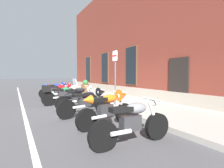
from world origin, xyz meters
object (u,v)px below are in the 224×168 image
at_px(motorcycle_black_naked, 78,98).
at_px(motorcycle_green_touring, 61,94).
at_px(parking_sign, 115,70).
at_px(motorcycle_black_sport, 88,101).
at_px(motorcycle_blue_sport, 56,89).
at_px(barrel_planter, 85,87).
at_px(motorcycle_red_sport, 60,91).
at_px(motorcycle_orange_sport, 109,107).
at_px(motorcycle_grey_naked, 133,123).

bearing_deg(motorcycle_black_naked, motorcycle_green_touring, -165.76).
height_order(motorcycle_black_naked, parking_sign, parking_sign).
distance_m(motorcycle_green_touring, motorcycle_black_sport, 2.95).
relative_size(motorcycle_blue_sport, motorcycle_black_naked, 1.02).
height_order(motorcycle_blue_sport, barrel_planter, barrel_planter).
bearing_deg(parking_sign, barrel_planter, 172.51).
xyz_separation_m(motorcycle_red_sport, motorcycle_black_naked, (3.19, 0.06, -0.08)).
relative_size(motorcycle_black_sport, motorcycle_orange_sport, 1.12).
bearing_deg(parking_sign, motorcycle_red_sport, -157.88).
bearing_deg(motorcycle_black_naked, motorcycle_black_sport, -3.87).
xyz_separation_m(motorcycle_blue_sport, motorcycle_orange_sport, (7.65, -0.04, 0.01)).
relative_size(motorcycle_black_sport, motorcycle_grey_naked, 1.10).
bearing_deg(barrel_planter, parking_sign, -7.49).
distance_m(motorcycle_blue_sport, motorcycle_grey_naked, 9.12).
bearing_deg(motorcycle_grey_naked, motorcycle_red_sport, 178.59).
xyz_separation_m(motorcycle_blue_sport, parking_sign, (5.30, 1.52, 1.16)).
xyz_separation_m(motorcycle_black_naked, parking_sign, (0.66, 1.50, 1.24)).
height_order(motorcycle_blue_sport, motorcycle_green_touring, motorcycle_green_touring).
bearing_deg(motorcycle_green_touring, motorcycle_black_sport, 5.59).
height_order(motorcycle_black_sport, barrel_planter, barrel_planter).
bearing_deg(motorcycle_black_sport, motorcycle_orange_sport, 1.33).
relative_size(motorcycle_blue_sport, motorcycle_grey_naked, 1.03).
bearing_deg(barrel_planter, motorcycle_orange_sport, -15.85).
bearing_deg(motorcycle_black_sport, motorcycle_black_naked, 176.13).
bearing_deg(motorcycle_red_sport, parking_sign, 22.12).
distance_m(motorcycle_orange_sport, parking_sign, 3.05).
bearing_deg(motorcycle_red_sport, motorcycle_grey_naked, -1.41).
bearing_deg(motorcycle_red_sport, motorcycle_black_sport, -0.42).
relative_size(motorcycle_green_touring, parking_sign, 0.89).
relative_size(motorcycle_black_naked, motorcycle_grey_naked, 1.01).
xyz_separation_m(motorcycle_green_touring, motorcycle_black_sport, (2.94, 0.29, 0.01)).
distance_m(parking_sign, barrel_planter, 6.04).
bearing_deg(motorcycle_grey_naked, barrel_planter, 165.40).
distance_m(motorcycle_black_naked, barrel_planter, 5.69).
bearing_deg(motorcycle_orange_sport, motorcycle_black_sport, -178.67).
bearing_deg(motorcycle_blue_sport, barrel_planter, 104.22).
relative_size(motorcycle_green_touring, barrel_planter, 2.21).
relative_size(motorcycle_green_touring, motorcycle_orange_sport, 1.11).
distance_m(motorcycle_black_naked, motorcycle_orange_sport, 3.02).
xyz_separation_m(motorcycle_blue_sport, motorcycle_black_sport, (6.06, -0.08, -0.01)).
relative_size(motorcycle_blue_sport, parking_sign, 0.84).
height_order(motorcycle_red_sport, motorcycle_orange_sport, motorcycle_orange_sport).
xyz_separation_m(motorcycle_grey_naked, barrel_planter, (-9.70, 2.53, 0.08)).
bearing_deg(motorcycle_black_sport, motorcycle_green_touring, -174.41).
distance_m(motorcycle_orange_sport, barrel_planter, 8.55).
xyz_separation_m(motorcycle_grey_naked, parking_sign, (-3.82, 1.75, 1.25)).
distance_m(motorcycle_red_sport, motorcycle_black_naked, 3.19).
distance_m(motorcycle_blue_sport, motorcycle_green_touring, 3.14).
distance_m(motorcycle_blue_sport, parking_sign, 5.63).
bearing_deg(motorcycle_orange_sport, motorcycle_black_naked, 178.87).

